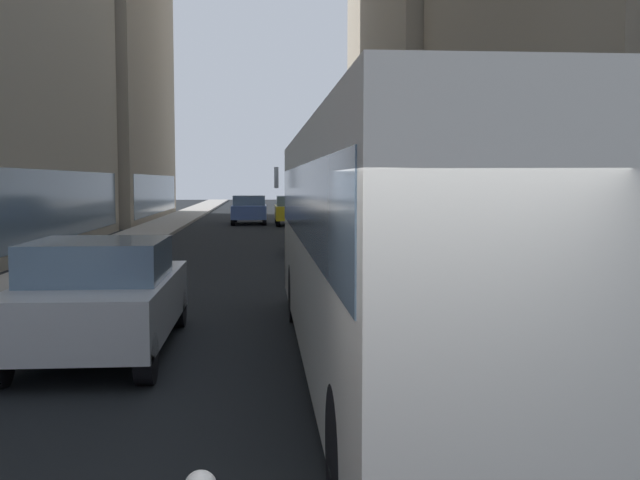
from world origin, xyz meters
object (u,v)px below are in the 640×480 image
transit_bus (401,233)px  car_white_van (313,229)px  car_silver_sedan (102,295)px  car_yellow_taxi (292,210)px  car_blue_hatchback (249,209)px

transit_bus → car_white_van: (0.00, 15.88, -0.96)m
car_white_van → car_silver_sedan: same height
car_white_van → car_yellow_taxi: (-0.00, 16.25, 0.00)m
transit_bus → car_silver_sedan: bearing=160.5°
car_silver_sedan → transit_bus: bearing=-19.5°
car_white_van → car_silver_sedan: (-4.00, -14.47, 0.00)m
car_blue_hatchback → car_silver_sedan: (-1.60, -32.13, 0.00)m
transit_bus → car_white_van: transit_bus is taller
car_white_van → transit_bus: bearing=-90.0°
transit_bus → car_silver_sedan: transit_bus is taller
car_silver_sedan → car_yellow_taxi: same height
transit_bus → car_silver_sedan: size_ratio=2.62×
transit_bus → car_yellow_taxi: 32.14m
transit_bus → car_white_van: 15.91m
car_yellow_taxi → transit_bus: bearing=-90.0°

